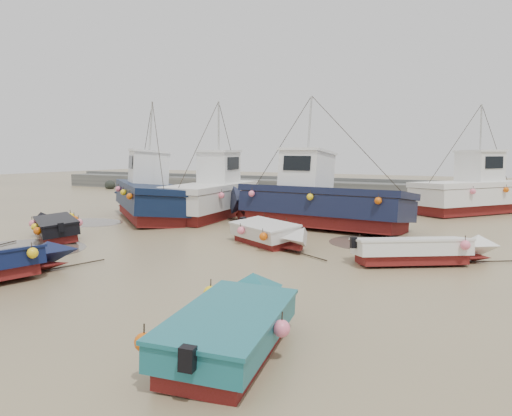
{
  "coord_description": "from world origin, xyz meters",
  "views": [
    {
      "loc": [
        11.75,
        -14.75,
        3.6
      ],
      "look_at": [
        2.41,
        1.99,
        1.4
      ],
      "focal_mm": 35.0,
      "sensor_mm": 36.0,
      "label": 1
    }
  ],
  "objects_px": {
    "dinghy_4": "(56,224)",
    "dinghy_5": "(271,231)",
    "dinghy_2": "(235,319)",
    "cabin_boat_3": "(476,190)",
    "cabin_boat_0": "(146,194)",
    "person": "(173,223)",
    "cabin_boat_1": "(216,193)",
    "cabin_boat_2": "(311,200)",
    "dinghy_3": "(422,247)"
  },
  "relations": [
    {
      "from": "dinghy_4",
      "to": "dinghy_5",
      "type": "bearing_deg",
      "value": -40.56
    },
    {
      "from": "dinghy_2",
      "to": "cabin_boat_3",
      "type": "xyz_separation_m",
      "value": [
        1.72,
        23.77,
        0.8
      ]
    },
    {
      "from": "dinghy_2",
      "to": "cabin_boat_3",
      "type": "height_order",
      "value": "cabin_boat_3"
    },
    {
      "from": "dinghy_4",
      "to": "cabin_boat_3",
      "type": "bearing_deg",
      "value": -7.44
    },
    {
      "from": "dinghy_2",
      "to": "cabin_boat_0",
      "type": "xyz_separation_m",
      "value": [
        -13.53,
        12.92,
        0.76
      ]
    },
    {
      "from": "cabin_boat_0",
      "to": "cabin_boat_3",
      "type": "relative_size",
      "value": 1.06
    },
    {
      "from": "cabin_boat_3",
      "to": "dinghy_4",
      "type": "bearing_deg",
      "value": -94.64
    },
    {
      "from": "cabin_boat_3",
      "to": "person",
      "type": "relative_size",
      "value": 5.13
    },
    {
      "from": "dinghy_5",
      "to": "person",
      "type": "height_order",
      "value": "dinghy_5"
    },
    {
      "from": "cabin_boat_1",
      "to": "cabin_boat_3",
      "type": "bearing_deg",
      "value": 28.44
    },
    {
      "from": "dinghy_2",
      "to": "cabin_boat_2",
      "type": "distance_m",
      "value": 14.84
    },
    {
      "from": "cabin_boat_0",
      "to": "dinghy_5",
      "type": "bearing_deg",
      "value": -72.42
    },
    {
      "from": "dinghy_3",
      "to": "person",
      "type": "distance_m",
      "value": 13.06
    },
    {
      "from": "dinghy_3",
      "to": "cabin_boat_0",
      "type": "relative_size",
      "value": 0.57
    },
    {
      "from": "dinghy_2",
      "to": "dinghy_3",
      "type": "height_order",
      "value": "same"
    },
    {
      "from": "dinghy_4",
      "to": "cabin_boat_2",
      "type": "height_order",
      "value": "cabin_boat_2"
    },
    {
      "from": "dinghy_5",
      "to": "cabin_boat_3",
      "type": "distance_m",
      "value": 15.75
    },
    {
      "from": "dinghy_4",
      "to": "dinghy_5",
      "type": "xyz_separation_m",
      "value": [
        8.75,
        2.67,
        0.01
      ]
    },
    {
      "from": "dinghy_2",
      "to": "cabin_boat_0",
      "type": "height_order",
      "value": "cabin_boat_0"
    },
    {
      "from": "dinghy_5",
      "to": "cabin_boat_1",
      "type": "distance_m",
      "value": 8.85
    },
    {
      "from": "dinghy_5",
      "to": "cabin_boat_2",
      "type": "bearing_deg",
      "value": -145.82
    },
    {
      "from": "cabin_boat_1",
      "to": "person",
      "type": "bearing_deg",
      "value": -106.17
    },
    {
      "from": "dinghy_3",
      "to": "cabin_boat_1",
      "type": "relative_size",
      "value": 0.5
    },
    {
      "from": "dinghy_3",
      "to": "cabin_boat_3",
      "type": "relative_size",
      "value": 0.6
    },
    {
      "from": "dinghy_3",
      "to": "cabin_boat_3",
      "type": "height_order",
      "value": "cabin_boat_3"
    },
    {
      "from": "cabin_boat_1",
      "to": "dinghy_2",
      "type": "bearing_deg",
      "value": -62.1
    },
    {
      "from": "dinghy_5",
      "to": "cabin_boat_1",
      "type": "xyz_separation_m",
      "value": [
        -6.49,
        5.97,
        0.77
      ]
    },
    {
      "from": "dinghy_2",
      "to": "dinghy_4",
      "type": "distance_m",
      "value": 14.31
    },
    {
      "from": "cabin_boat_1",
      "to": "person",
      "type": "xyz_separation_m",
      "value": [
        -0.5,
        -3.08,
        -1.33
      ]
    },
    {
      "from": "dinghy_4",
      "to": "dinghy_5",
      "type": "distance_m",
      "value": 9.15
    },
    {
      "from": "cabin_boat_1",
      "to": "cabin_boat_2",
      "type": "bearing_deg",
      "value": -16.03
    },
    {
      "from": "cabin_boat_2",
      "to": "cabin_boat_3",
      "type": "xyz_separation_m",
      "value": [
        6.2,
        9.64,
        0.05
      ]
    },
    {
      "from": "cabin_boat_1",
      "to": "cabin_boat_0",
      "type": "bearing_deg",
      "value": -151.27
    },
    {
      "from": "dinghy_5",
      "to": "cabin_boat_0",
      "type": "xyz_separation_m",
      "value": [
        -9.51,
        3.8,
        0.75
      ]
    },
    {
      "from": "dinghy_5",
      "to": "person",
      "type": "bearing_deg",
      "value": -83.61
    },
    {
      "from": "dinghy_2",
      "to": "cabin_boat_0",
      "type": "relative_size",
      "value": 0.63
    },
    {
      "from": "cabin_boat_1",
      "to": "person",
      "type": "distance_m",
      "value": 3.4
    },
    {
      "from": "dinghy_2",
      "to": "dinghy_3",
      "type": "bearing_deg",
      "value": 66.6
    },
    {
      "from": "cabin_boat_3",
      "to": "cabin_boat_1",
      "type": "bearing_deg",
      "value": -109.35
    },
    {
      "from": "dinghy_4",
      "to": "cabin_boat_0",
      "type": "height_order",
      "value": "cabin_boat_0"
    },
    {
      "from": "dinghy_2",
      "to": "person",
      "type": "bearing_deg",
      "value": 119.64
    },
    {
      "from": "dinghy_2",
      "to": "cabin_boat_3",
      "type": "bearing_deg",
      "value": 73.0
    },
    {
      "from": "dinghy_2",
      "to": "dinghy_5",
      "type": "relative_size",
      "value": 1.19
    },
    {
      "from": "dinghy_3",
      "to": "cabin_boat_0",
      "type": "distance_m",
      "value": 15.74
    },
    {
      "from": "cabin_boat_0",
      "to": "cabin_boat_2",
      "type": "relative_size",
      "value": 0.83
    },
    {
      "from": "dinghy_5",
      "to": "cabin_boat_0",
      "type": "height_order",
      "value": "cabin_boat_0"
    },
    {
      "from": "cabin_boat_1",
      "to": "cabin_boat_2",
      "type": "xyz_separation_m",
      "value": [
        6.02,
        -0.96,
        -0.02
      ]
    },
    {
      "from": "cabin_boat_3",
      "to": "dinghy_5",
      "type": "bearing_deg",
      "value": -76.1
    },
    {
      "from": "dinghy_4",
      "to": "person",
      "type": "xyz_separation_m",
      "value": [
        1.76,
        5.55,
        -0.55
      ]
    },
    {
      "from": "dinghy_5",
      "to": "cabin_boat_0",
      "type": "relative_size",
      "value": 0.53
    }
  ]
}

